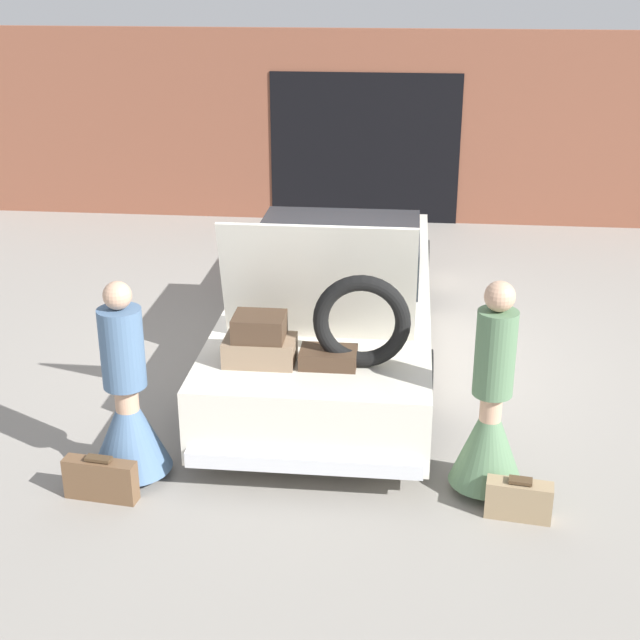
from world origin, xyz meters
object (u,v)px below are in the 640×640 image
object	(u,v)px
suitcase_beside_right_person	(519,500)
person_left	(128,410)
person_right	(490,419)
suitcase_beside_left_person	(101,479)
car	(335,301)

from	to	relation	value
suitcase_beside_right_person	person_left	bearing A→B (deg)	174.91
person_right	suitcase_beside_left_person	distance (m)	2.88
person_right	suitcase_beside_right_person	size ratio (longest dim) A/B	3.45
suitcase_beside_left_person	suitcase_beside_right_person	distance (m)	3.03
car	suitcase_beside_right_person	distance (m)	3.13
person_left	person_right	distance (m)	2.68
car	person_right	size ratio (longest dim) A/B	3.13
car	suitcase_beside_left_person	distance (m)	3.16
car	person_left	xyz separation A→B (m)	(-1.34, -2.43, -0.01)
person_left	person_right	world-z (taller)	person_right
suitcase_beside_left_person	suitcase_beside_right_person	bearing A→B (deg)	1.38
person_left	suitcase_beside_right_person	bearing A→B (deg)	71.31
car	person_left	world-z (taller)	car
car	person_left	bearing A→B (deg)	-118.89
car	suitcase_beside_right_person	world-z (taller)	car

